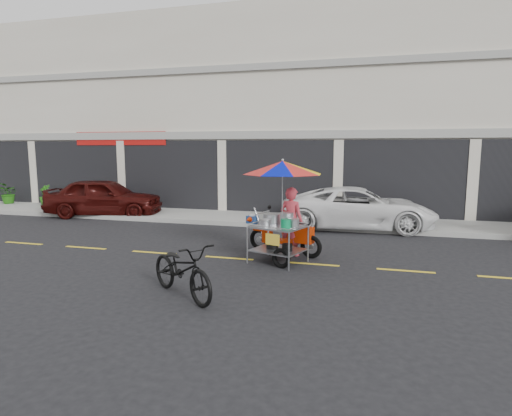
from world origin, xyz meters
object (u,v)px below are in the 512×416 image
(near_bicycle, at_px, (182,269))
(white_pickup, at_px, (358,208))
(maroon_sedan, at_px, (104,197))
(food_vendor_rig, at_px, (284,196))

(near_bicycle, bearing_deg, white_pickup, 14.90)
(maroon_sedan, height_order, near_bicycle, maroon_sedan)
(maroon_sedan, height_order, white_pickup, maroon_sedan)
(maroon_sedan, distance_m, food_vendor_rig, 9.14)
(white_pickup, bearing_deg, food_vendor_rig, 156.53)
(white_pickup, relative_size, near_bicycle, 2.55)
(maroon_sedan, relative_size, food_vendor_rig, 1.81)
(near_bicycle, bearing_deg, food_vendor_rig, 13.21)
(maroon_sedan, relative_size, white_pickup, 0.89)
(food_vendor_rig, bearing_deg, near_bicycle, -93.22)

